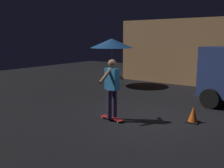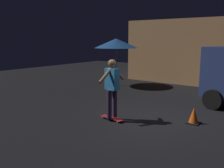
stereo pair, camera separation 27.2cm
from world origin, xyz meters
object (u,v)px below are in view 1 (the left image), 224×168
(skateboard_ridden, at_px, (112,118))
(skater, at_px, (112,84))
(traffic_cone, at_px, (193,115))
(patio_umbrella, at_px, (112,43))

(skateboard_ridden, bearing_deg, skater, 180.00)
(traffic_cone, bearing_deg, patio_umbrella, 147.35)
(skater, bearing_deg, traffic_cone, 30.44)
(patio_umbrella, relative_size, skateboard_ridden, 2.89)
(skateboard_ridden, distance_m, skater, 0.98)
(skater, distance_m, traffic_cone, 2.41)
(patio_umbrella, distance_m, skater, 5.59)
(skateboard_ridden, bearing_deg, patio_umbrella, 125.83)
(skateboard_ridden, distance_m, traffic_cone, 2.27)
(patio_umbrella, xyz_separation_m, traffic_cone, (5.16, -3.31, -1.86))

